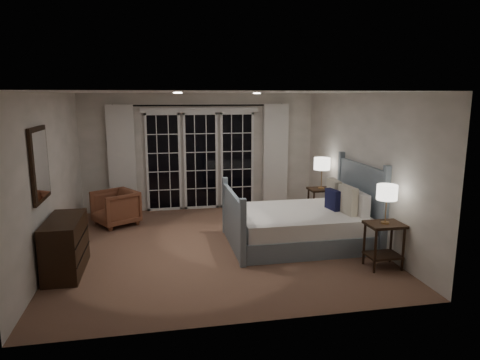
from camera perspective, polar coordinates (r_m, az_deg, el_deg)
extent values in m
plane|color=brown|center=(7.19, -3.06, -8.74)|extent=(5.00, 5.00, 0.00)
plane|color=white|center=(6.76, -3.29, 11.59)|extent=(5.00, 5.00, 0.00)
cube|color=white|center=(6.99, -23.92, 0.33)|extent=(0.02, 5.00, 2.50)
cube|color=white|center=(7.62, 15.81, 1.69)|extent=(0.02, 5.00, 2.50)
cube|color=white|center=(9.33, -5.28, 3.74)|extent=(5.00, 0.02, 2.50)
cube|color=white|center=(4.47, 1.25, -4.41)|extent=(5.00, 0.02, 2.50)
cube|color=black|center=(9.28, -10.17, 2.33)|extent=(0.66, 0.02, 2.02)
cube|color=black|center=(9.32, -5.24, 2.50)|extent=(0.66, 0.02, 2.02)
cube|color=black|center=(9.44, -0.40, 2.65)|extent=(0.66, 0.02, 2.02)
cube|color=white|center=(9.21, -5.36, 9.27)|extent=(2.50, 0.04, 0.10)
cylinder|color=black|center=(9.15, -5.33, 9.88)|extent=(3.50, 0.03, 0.03)
cube|color=silver|center=(9.20, -15.48, 2.66)|extent=(0.55, 0.10, 2.25)
cube|color=silver|center=(9.53, 4.74, 3.30)|extent=(0.55, 0.10, 2.25)
cylinder|color=white|center=(7.50, 2.27, 11.48)|extent=(0.12, 0.12, 0.01)
cylinder|color=white|center=(6.31, -8.30, 11.43)|extent=(0.12, 0.12, 0.01)
cube|color=gray|center=(7.32, 7.67, -7.20)|extent=(2.09, 1.63, 0.31)
cube|color=white|center=(7.24, 7.73, -5.10)|extent=(2.03, 1.57, 0.25)
cube|color=gray|center=(7.60, 15.69, -2.85)|extent=(0.06, 1.63, 1.32)
cube|color=gray|center=(6.97, -0.94, -5.43)|extent=(0.06, 1.63, 0.92)
cube|color=white|center=(7.22, 15.43, -2.93)|extent=(0.14, 0.60, 0.36)
cube|color=white|center=(7.78, 13.35, -1.82)|extent=(0.14, 0.60, 0.36)
cube|color=beige|center=(7.17, 14.16, -2.59)|extent=(0.16, 0.46, 0.45)
cube|color=beige|center=(7.67, 12.40, -1.62)|extent=(0.16, 0.46, 0.45)
cube|color=#131435|center=(7.38, 12.24, -2.56)|extent=(0.15, 0.35, 0.34)
cube|color=black|center=(6.46, 18.75, -5.65)|extent=(0.51, 0.41, 0.04)
cube|color=black|center=(6.61, 18.50, -9.48)|extent=(0.47, 0.37, 0.03)
cylinder|color=black|center=(6.33, 17.59, -9.06)|extent=(0.04, 0.04, 0.63)
cylinder|color=black|center=(6.54, 20.94, -8.63)|extent=(0.04, 0.04, 0.63)
cylinder|color=black|center=(6.60, 16.23, -8.14)|extent=(0.04, 0.04, 0.63)
cylinder|color=black|center=(6.80, 19.49, -7.76)|extent=(0.04, 0.04, 0.63)
cube|color=black|center=(8.69, 10.76, -1.23)|extent=(0.49, 0.39, 0.04)
cube|color=black|center=(8.79, 10.65, -4.02)|extent=(0.45, 0.35, 0.03)
cylinder|color=black|center=(8.54, 9.79, -3.55)|extent=(0.04, 0.04, 0.60)
cylinder|color=black|center=(8.70, 12.31, -3.39)|extent=(0.04, 0.04, 0.60)
cylinder|color=black|center=(8.83, 9.08, -3.05)|extent=(0.04, 0.04, 0.60)
cylinder|color=black|center=(8.97, 11.53, -2.90)|extent=(0.04, 0.04, 0.60)
cylinder|color=#A97B43|center=(6.45, 18.77, -5.39)|extent=(0.12, 0.12, 0.02)
cylinder|color=#A97B43|center=(6.41, 18.87, -3.91)|extent=(0.02, 0.02, 0.33)
cylinder|color=white|center=(6.35, 19.02, -1.56)|extent=(0.29, 0.29, 0.21)
cylinder|color=#A97B43|center=(8.68, 10.76, -1.04)|extent=(0.12, 0.12, 0.02)
cylinder|color=#A97B43|center=(8.64, 10.81, 0.20)|extent=(0.02, 0.02, 0.36)
cylinder|color=white|center=(8.59, 10.88, 2.15)|extent=(0.32, 0.32, 0.23)
imported|color=brown|center=(8.55, -16.26, -3.59)|extent=(1.01, 1.00, 0.67)
cube|color=black|center=(6.51, -22.26, -8.13)|extent=(0.46, 1.10, 0.78)
cube|color=black|center=(6.51, -20.13, -9.21)|extent=(0.01, 1.08, 0.01)
cube|color=black|center=(6.43, -20.29, -7.06)|extent=(0.01, 1.08, 0.01)
cube|color=black|center=(6.30, -25.18, 1.90)|extent=(0.04, 0.85, 1.00)
cube|color=white|center=(6.29, -24.96, 1.91)|extent=(0.01, 0.73, 0.88)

